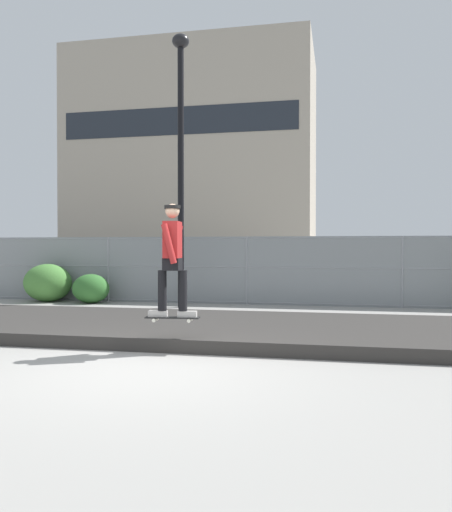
{
  "coord_description": "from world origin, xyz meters",
  "views": [
    {
      "loc": [
        2.42,
        -6.27,
        1.56
      ],
      "look_at": [
        0.2,
        4.22,
        1.38
      ],
      "focal_mm": 37.08,
      "sensor_mm": 36.0,
      "label": 1
    }
  ],
  "objects_px": {
    "skateboard": "(173,318)",
    "skater": "(172,253)",
    "shrub_center": "(91,289)",
    "street_lamp": "(181,139)",
    "parked_car_near": "(192,269)",
    "shrub_left": "(48,283)"
  },
  "relations": [
    {
      "from": "skateboard",
      "to": "skater",
      "type": "height_order",
      "value": "skater"
    },
    {
      "from": "skater",
      "to": "shrub_center",
      "type": "height_order",
      "value": "skater"
    },
    {
      "from": "street_lamp",
      "to": "shrub_left",
      "type": "distance_m",
      "value": 5.68
    },
    {
      "from": "street_lamp",
      "to": "shrub_center",
      "type": "relative_size",
      "value": 6.68
    },
    {
      "from": "skater",
      "to": "shrub_center",
      "type": "bearing_deg",
      "value": 125.3
    },
    {
      "from": "skater",
      "to": "street_lamp",
      "type": "bearing_deg",
      "value": 105.61
    },
    {
      "from": "parked_car_near",
      "to": "shrub_left",
      "type": "xyz_separation_m",
      "value": [
        -3.5,
        -2.85,
        -0.3
      ]
    },
    {
      "from": "skateboard",
      "to": "parked_car_near",
      "type": "relative_size",
      "value": 0.19
    },
    {
      "from": "shrub_left",
      "to": "parked_car_near",
      "type": "bearing_deg",
      "value": 39.17
    },
    {
      "from": "skateboard",
      "to": "shrub_center",
      "type": "distance_m",
      "value": 7.5
    },
    {
      "from": "skater",
      "to": "parked_car_near",
      "type": "bearing_deg",
      "value": 103.79
    },
    {
      "from": "shrub_center",
      "to": "skater",
      "type": "bearing_deg",
      "value": -54.7
    },
    {
      "from": "skateboard",
      "to": "street_lamp",
      "type": "relative_size",
      "value": 0.12
    },
    {
      "from": "skateboard",
      "to": "skater",
      "type": "relative_size",
      "value": 0.49
    },
    {
      "from": "shrub_left",
      "to": "skateboard",
      "type": "bearing_deg",
      "value": -47.52
    },
    {
      "from": "skater",
      "to": "shrub_left",
      "type": "relative_size",
      "value": 1.19
    },
    {
      "from": "skateboard",
      "to": "parked_car_near",
      "type": "distance_m",
      "value": 9.4
    },
    {
      "from": "parked_car_near",
      "to": "shrub_center",
      "type": "height_order",
      "value": "parked_car_near"
    },
    {
      "from": "skateboard",
      "to": "street_lamp",
      "type": "height_order",
      "value": "street_lamp"
    },
    {
      "from": "street_lamp",
      "to": "parked_car_near",
      "type": "relative_size",
      "value": 1.59
    },
    {
      "from": "skater",
      "to": "shrub_center",
      "type": "xyz_separation_m",
      "value": [
        -4.33,
        6.12,
        -1.06
      ]
    },
    {
      "from": "shrub_left",
      "to": "shrub_center",
      "type": "xyz_separation_m",
      "value": [
        1.41,
        -0.15,
        -0.13
      ]
    }
  ]
}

